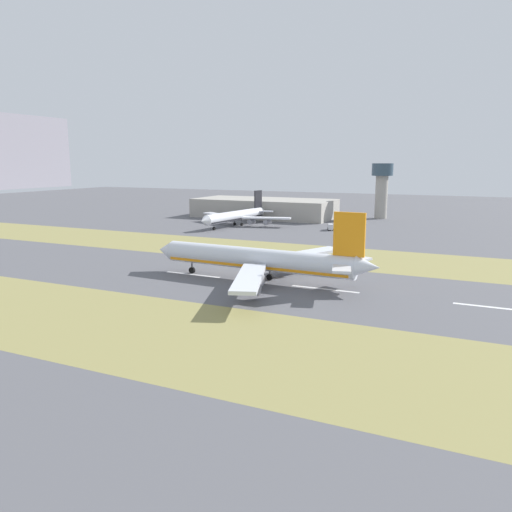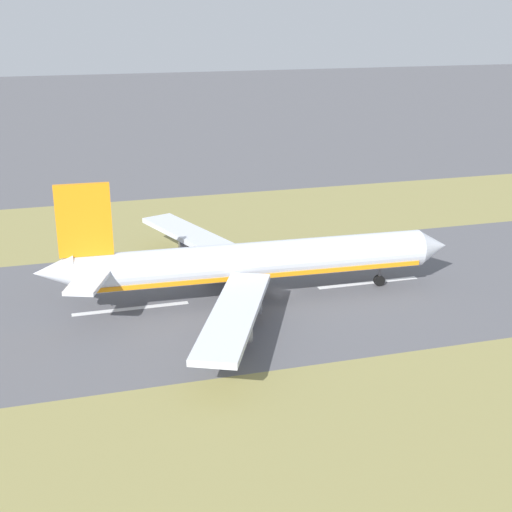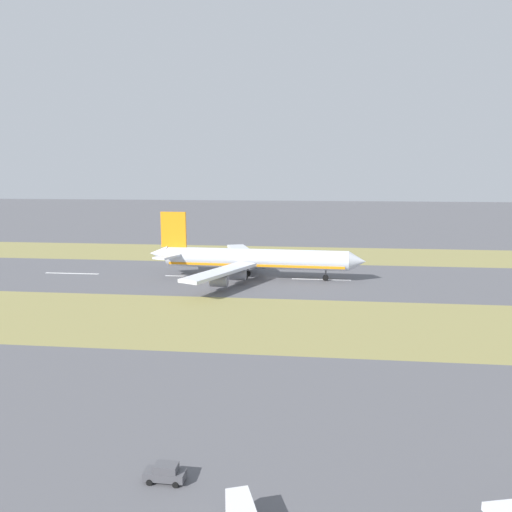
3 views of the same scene
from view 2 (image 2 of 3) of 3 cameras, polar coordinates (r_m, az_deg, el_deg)
ground_plane at (r=117.15m, az=2.01°, el=-2.92°), size 800.00×800.00×0.00m
grass_median_west at (r=158.17m, az=-2.97°, el=3.08°), size 40.00×600.00×0.01m
grass_median_east at (r=80.50m, az=12.16°, el=-14.69°), size 40.00×600.00×0.01m
centreline_dash_mid at (r=112.61m, az=-9.96°, el=-4.17°), size 1.20×18.00×0.01m
centreline_dash_far at (r=122.49m, az=8.95°, el=-2.12°), size 1.20×18.00×0.01m
airplane_main_jet at (r=112.71m, az=-0.94°, el=-0.54°), size 64.08×67.17×20.20m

